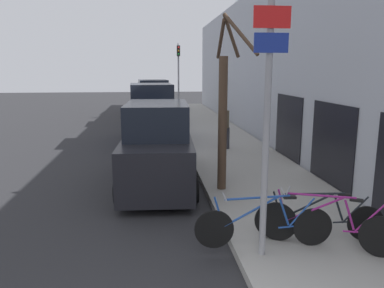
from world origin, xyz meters
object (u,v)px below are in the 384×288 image
at_px(parked_car_2, 153,104).
at_px(parked_car_1, 151,116).
at_px(street_tree, 224,111).
at_px(pedestrian_near, 224,124).
at_px(parked_car_0, 158,148).
at_px(parked_car_3, 150,99).
at_px(bicycle_2, 319,219).
at_px(traffic_light, 178,70).
at_px(bicycle_0, 327,225).
at_px(signpost, 267,121).
at_px(bicycle_1, 264,225).

bearing_deg(parked_car_2, parked_car_1, -94.98).
bearing_deg(parked_car_1, street_tree, -78.83).
height_order(pedestrian_near, street_tree, street_tree).
bearing_deg(street_tree, parked_car_0, 148.02).
height_order(parked_car_2, parked_car_3, parked_car_2).
relative_size(parked_car_0, parked_car_3, 1.12).
distance_m(bicycle_2, traffic_light, 18.34).
bearing_deg(traffic_light, pedestrian_near, -85.40).
relative_size(bicycle_2, traffic_light, 0.48).
bearing_deg(parked_car_1, bicycle_0, -77.48).
xyz_separation_m(parked_car_2, traffic_light, (1.66, 2.47, 1.92)).
height_order(bicycle_2, parked_car_3, parked_car_3).
xyz_separation_m(signpost, pedestrian_near, (0.98, 8.05, -1.19)).
bearing_deg(bicycle_0, bicycle_2, 24.46).
bearing_deg(traffic_light, parked_car_3, 120.75).
xyz_separation_m(bicycle_1, traffic_light, (0.04, 18.32, 2.50)).
distance_m(bicycle_1, street_tree, 3.51).
bearing_deg(traffic_light, parked_car_1, -102.33).
bearing_deg(parked_car_0, traffic_light, 86.33).
bearing_deg(bicycle_1, parked_car_2, 9.20).
height_order(signpost, street_tree, street_tree).
relative_size(bicycle_1, street_tree, 0.55).
relative_size(signpost, traffic_light, 0.87).
bearing_deg(pedestrian_near, parked_car_3, 97.22).
relative_size(parked_car_1, traffic_light, 1.08).
height_order(parked_car_3, street_tree, street_tree).
bearing_deg(parked_car_0, bicycle_0, -55.51).
bearing_deg(parked_car_1, bicycle_1, -82.66).
height_order(bicycle_1, parked_car_0, parked_car_0).
relative_size(bicycle_1, pedestrian_near, 1.39).
height_order(signpost, bicycle_1, signpost).
xyz_separation_m(street_tree, traffic_light, (0.11, 15.16, 0.97)).
xyz_separation_m(parked_car_2, street_tree, (1.55, -12.69, 0.95)).
relative_size(bicycle_0, parked_car_2, 0.45).
bearing_deg(parked_car_0, parked_car_3, 93.43).
height_order(bicycle_1, street_tree, street_tree).
distance_m(parked_car_3, pedestrian_near, 13.78).
xyz_separation_m(signpost, parked_car_0, (-1.53, 4.38, -1.28)).
relative_size(signpost, bicycle_0, 1.93).
relative_size(parked_car_0, street_tree, 1.16).
relative_size(parked_car_3, traffic_light, 0.96).
bearing_deg(parked_car_2, bicycle_2, -84.01).
height_order(bicycle_1, parked_car_2, parked_car_2).
relative_size(bicycle_0, bicycle_2, 0.94).
distance_m(pedestrian_near, traffic_light, 10.73).
distance_m(signpost, traffic_light, 18.58).
bearing_deg(pedestrian_near, parked_car_2, 103.47).
relative_size(bicycle_0, street_tree, 0.49).
bearing_deg(bicycle_1, traffic_light, 3.24).
bearing_deg(parked_car_1, parked_car_3, 87.40).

